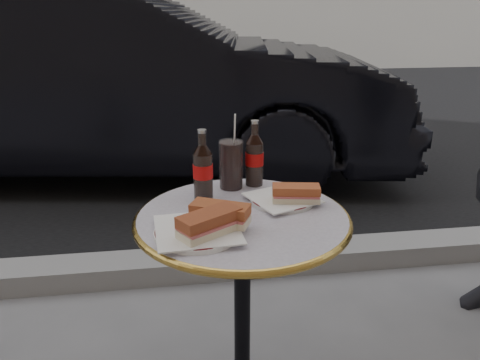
{
  "coord_description": "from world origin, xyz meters",
  "views": [
    {
      "loc": [
        -0.18,
        -1.21,
        1.29
      ],
      "look_at": [
        0.0,
        0.05,
        0.82
      ],
      "focal_mm": 35.0,
      "sensor_mm": 36.0,
      "label": 1
    }
  ],
  "objects": [
    {
      "name": "asphalt_road",
      "position": [
        0.0,
        5.0,
        0.0
      ],
      "size": [
        40.0,
        8.0,
        0.0
      ],
      "primitive_type": "cube",
      "color": "black",
      "rests_on": "ground"
    },
    {
      "name": "curb",
      "position": [
        0.0,
        0.9,
        0.05
      ],
      "size": [
        40.0,
        0.2,
        0.12
      ],
      "primitive_type": "cube",
      "color": "gray",
      "rests_on": "ground"
    },
    {
      "name": "bistro_table",
      "position": [
        0.0,
        0.0,
        0.37
      ],
      "size": [
        0.62,
        0.62,
        0.73
      ],
      "primitive_type": null,
      "color": "#BAB2C4",
      "rests_on": "ground"
    },
    {
      "name": "plate_left",
      "position": [
        -0.13,
        -0.11,
        0.74
      ],
      "size": [
        0.25,
        0.25,
        0.01
      ],
      "primitive_type": "cylinder",
      "rotation": [
        0.0,
        0.0,
        -0.1
      ],
      "color": "white",
      "rests_on": "bistro_table"
    },
    {
      "name": "plate_right",
      "position": [
        0.13,
        0.08,
        0.74
      ],
      "size": [
        0.23,
        0.23,
        0.01
      ],
      "primitive_type": "cylinder",
      "rotation": [
        0.0,
        0.0,
        0.2
      ],
      "color": "silver",
      "rests_on": "bistro_table"
    },
    {
      "name": "sandwich_left_a",
      "position": [
        -0.1,
        -0.14,
        0.77
      ],
      "size": [
        0.18,
        0.15,
        0.06
      ],
      "primitive_type": "cube",
      "rotation": [
        0.0,
        0.0,
        0.57
      ],
      "color": "brown",
      "rests_on": "plate_left"
    },
    {
      "name": "sandwich_left_b",
      "position": [
        -0.07,
        -0.08,
        0.77
      ],
      "size": [
        0.17,
        0.13,
        0.05
      ],
      "primitive_type": "cube",
      "rotation": [
        0.0,
        0.0,
        -0.45
      ],
      "color": "#994927",
      "rests_on": "plate_left"
    },
    {
      "name": "sandwich_right",
      "position": [
        0.17,
        0.04,
        0.77
      ],
      "size": [
        0.15,
        0.09,
        0.05
      ],
      "primitive_type": "cube",
      "rotation": [
        0.0,
        0.0,
        -0.18
      ],
      "color": "#A94F2B",
      "rests_on": "plate_right"
    },
    {
      "name": "cola_bottle_left",
      "position": [
        -0.1,
        0.13,
        0.84
      ],
      "size": [
        0.06,
        0.06,
        0.22
      ],
      "primitive_type": null,
      "rotation": [
        0.0,
        0.0,
        -0.04
      ],
      "color": "black",
      "rests_on": "bistro_table"
    },
    {
      "name": "cola_bottle_right",
      "position": [
        0.07,
        0.24,
        0.84
      ],
      "size": [
        0.08,
        0.08,
        0.22
      ],
      "primitive_type": null,
      "rotation": [
        0.0,
        0.0,
        -0.36
      ],
      "color": "black",
      "rests_on": "bistro_table"
    },
    {
      "name": "cola_glass",
      "position": [
        -0.01,
        0.22,
        0.81
      ],
      "size": [
        0.09,
        0.09,
        0.16
      ],
      "primitive_type": "cylinder",
      "rotation": [
        0.0,
        0.0,
        -0.17
      ],
      "color": "black",
      "rests_on": "bistro_table"
    },
    {
      "name": "parked_car",
      "position": [
        -0.61,
        2.65,
        0.74
      ],
      "size": [
        2.21,
        4.67,
        1.47
      ],
      "primitive_type": "imported",
      "rotation": [
        0.0,
        0.0,
        1.42
      ],
      "color": "black",
      "rests_on": "ground"
    }
  ]
}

